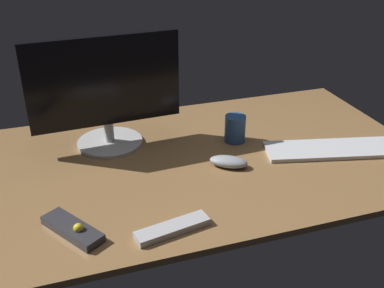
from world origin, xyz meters
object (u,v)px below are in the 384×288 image
at_px(monitor, 106,93).
at_px(tv_remote, 173,228).
at_px(computer_mouse, 229,162).
at_px(coffee_mug, 235,129).
at_px(media_remote, 73,229).
at_px(keyboard, 331,149).

height_order(monitor, tv_remote, monitor).
distance_m(computer_mouse, coffee_mug, 0.18).
bearing_deg(computer_mouse, media_remote, -126.73).
distance_m(monitor, tv_remote, 0.55).
relative_size(tv_remote, coffee_mug, 2.10).
bearing_deg(media_remote, tv_remote, 40.48).
xyz_separation_m(computer_mouse, tv_remote, (-0.25, -0.25, -0.01)).
height_order(monitor, media_remote, monitor).
bearing_deg(monitor, keyboard, -24.77).
bearing_deg(tv_remote, monitor, 87.20).
relative_size(media_remote, tv_remote, 0.95).
height_order(monitor, computer_mouse, monitor).
height_order(media_remote, tv_remote, media_remote).
height_order(monitor, coffee_mug, monitor).
bearing_deg(media_remote, keyboard, 68.46).
xyz_separation_m(media_remote, coffee_mug, (0.57, 0.34, 0.03)).
distance_m(keyboard, computer_mouse, 0.36).
relative_size(computer_mouse, coffee_mug, 1.29).
distance_m(keyboard, media_remote, 0.86).
xyz_separation_m(computer_mouse, media_remote, (-0.49, -0.18, -0.00)).
height_order(computer_mouse, coffee_mug, coffee_mug).
height_order(keyboard, media_remote, media_remote).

